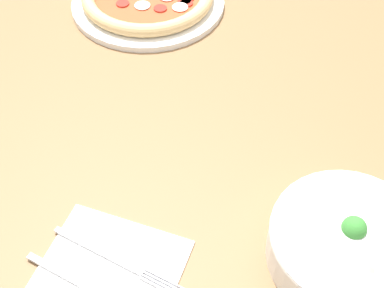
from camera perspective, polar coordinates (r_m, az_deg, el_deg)
dining_table at (r=0.97m, az=1.20°, el=1.26°), size 1.36×1.05×0.75m
bowl at (r=0.72m, az=16.37°, el=-10.18°), size 0.20×0.20×0.07m
napkin at (r=0.71m, az=-9.19°, el=-13.99°), size 0.20×0.20×0.00m
fork at (r=0.72m, az=-8.23°, el=-12.09°), size 0.02×0.20×0.00m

